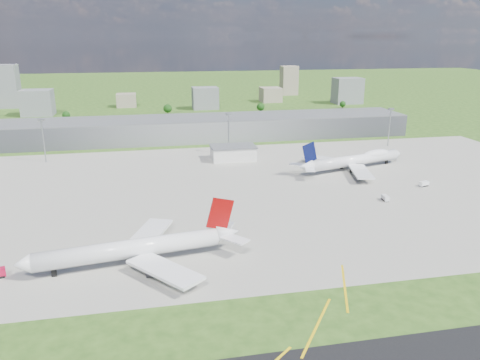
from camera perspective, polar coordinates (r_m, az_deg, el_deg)
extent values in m
plane|color=#2A4A17|center=(330.52, -4.15, 4.56)|extent=(1400.00, 1400.00, 0.00)
cube|color=gray|center=(227.58, 1.92, -1.21)|extent=(360.00, 190.00, 0.08)
cube|color=gray|center=(343.59, -4.50, 6.31)|extent=(300.00, 42.00, 15.00)
cube|color=silver|center=(282.96, -0.85, 3.30)|extent=(26.00, 16.00, 8.00)
cylinder|color=gray|center=(297.35, -22.82, 4.31)|extent=(0.70, 0.70, 25.00)
cube|color=gray|center=(295.08, -23.10, 6.73)|extent=(3.50, 2.00, 1.20)
cylinder|color=gray|center=(295.50, -1.39, 5.58)|extent=(0.70, 0.70, 25.00)
cube|color=gray|center=(293.21, -1.41, 8.03)|extent=(3.50, 2.00, 1.20)
cylinder|color=gray|center=(332.30, 17.74, 6.06)|extent=(0.70, 0.70, 25.00)
cube|color=gray|center=(330.27, 17.95, 8.24)|extent=(3.50, 2.00, 1.20)
cylinder|color=white|center=(157.23, -13.33, -8.18)|extent=(59.09, 14.71, 6.09)
cone|color=white|center=(157.80, -25.05, -9.32)|extent=(5.92, 6.77, 6.09)
cone|color=white|center=(163.14, -1.55, -6.42)|extent=(8.93, 7.22, 6.09)
cube|color=maroon|center=(157.87, -14.02, -8.88)|extent=(48.09, 9.59, 1.32)
cube|color=white|center=(146.16, -9.16, -10.75)|extent=(23.56, 26.33, 0.91)
cube|color=white|center=(172.01, -11.02, -6.43)|extent=(18.16, 27.89, 0.91)
cube|color=maroon|center=(159.65, -2.44, -4.14)|extent=(10.07, 1.99, 12.26)
cylinder|color=#38383D|center=(150.05, -10.35, -10.87)|extent=(6.00, 4.03, 3.25)
cylinder|color=#38383D|center=(169.03, -11.61, -7.62)|extent=(6.00, 4.03, 3.25)
cube|color=black|center=(155.65, -10.76, -10.04)|extent=(1.79, 1.44, 2.54)
cube|color=black|center=(163.78, -11.29, -8.65)|extent=(1.79, 1.44, 2.54)
cube|color=black|center=(158.86, -21.73, -10.45)|extent=(1.79, 1.44, 2.54)
cylinder|color=white|center=(269.30, 13.84, 2.37)|extent=(59.21, 22.70, 6.00)
cone|color=white|center=(291.38, 18.65, 3.06)|extent=(6.33, 7.12, 6.00)
cone|color=white|center=(248.45, 7.97, 1.67)|extent=(9.12, 7.94, 6.00)
cube|color=#1B4599|center=(271.02, 14.12, 2.04)|extent=(47.85, 16.26, 1.26)
ellipsoid|color=white|center=(279.25, 16.28, 3.08)|extent=(20.10, 11.18, 5.40)
cube|color=white|center=(275.14, 10.45, 2.52)|extent=(25.55, 24.90, 0.87)
cube|color=white|center=(253.61, 14.51, 1.01)|extent=(14.79, 28.27, 0.87)
cube|color=#070C34|center=(248.08, 8.49, 3.31)|extent=(9.38, 3.19, 11.69)
cylinder|color=#38383D|center=(273.36, 11.80, 1.95)|extent=(5.98, 4.47, 3.09)
cylinder|color=#38383D|center=(277.25, 9.65, 2.28)|extent=(5.98, 4.47, 3.09)
cylinder|color=#38383D|center=(260.72, 14.21, 1.05)|extent=(5.98, 4.47, 3.09)
cylinder|color=#38383D|center=(250.25, 14.71, 0.34)|extent=(5.98, 4.47, 3.09)
cube|color=black|center=(269.80, 12.25, 1.60)|extent=(1.81, 1.55, 2.42)
cube|color=black|center=(263.47, 13.45, 1.15)|extent=(1.81, 1.55, 2.42)
cube|color=black|center=(286.57, 17.42, 2.10)|extent=(1.81, 1.55, 2.42)
cube|color=#C9C00B|center=(174.43, -11.38, -7.02)|extent=(4.50, 4.26, 1.58)
cube|color=black|center=(174.75, -11.37, -7.25)|extent=(4.11, 3.97, 0.70)
cube|color=silver|center=(222.11, 17.30, -2.07)|extent=(2.54, 5.01, 2.13)
cube|color=black|center=(222.45, 17.27, -2.33)|extent=(2.58, 4.29, 0.70)
cube|color=white|center=(249.82, 21.53, -0.40)|extent=(5.23, 3.41, 2.14)
cube|color=black|center=(250.13, 21.50, -0.63)|extent=(4.57, 3.34, 0.70)
cube|color=slate|center=(484.38, -23.46, 8.66)|extent=(28.00, 22.00, 24.00)
cube|color=gray|center=(514.65, -13.68, 9.43)|extent=(20.00, 18.00, 14.00)
cube|color=slate|center=(487.70, -4.27, 9.93)|extent=(26.00, 20.00, 22.00)
cube|color=gray|center=(542.44, 3.74, 10.34)|extent=(22.00, 24.00, 16.00)
cube|color=slate|center=(540.38, 12.96, 10.57)|extent=(30.00, 22.00, 28.00)
cube|color=slate|center=(550.60, -26.48, 10.19)|extent=(22.00, 20.00, 44.00)
cube|color=gray|center=(609.84, 5.99, 11.98)|extent=(20.00, 18.00, 36.00)
cylinder|color=#382314|center=(446.31, -20.39, 7.01)|extent=(0.70, 0.70, 3.00)
sphere|color=black|center=(445.80, -20.43, 7.44)|extent=(6.75, 6.75, 6.75)
cylinder|color=#382314|center=(456.00, -8.80, 8.11)|extent=(0.70, 0.70, 3.60)
sphere|color=black|center=(455.40, -8.82, 8.61)|extent=(8.10, 8.10, 8.10)
cylinder|color=#382314|center=(463.87, 2.52, 8.43)|extent=(0.70, 0.70, 3.40)
sphere|color=black|center=(463.31, 2.53, 8.90)|extent=(7.65, 7.65, 7.65)
cylinder|color=#382314|center=(502.12, 12.38, 8.68)|extent=(0.70, 0.70, 2.80)
sphere|color=black|center=(501.69, 12.41, 9.04)|extent=(6.30, 6.30, 6.30)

